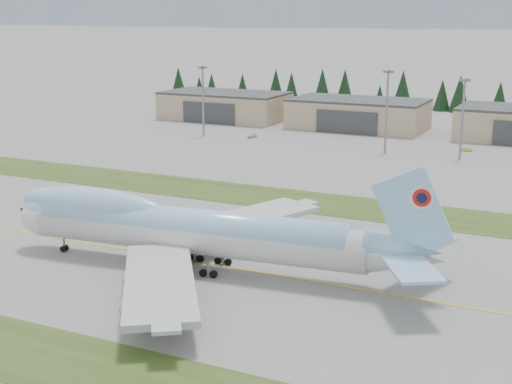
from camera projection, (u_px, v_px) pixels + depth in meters
The scene contains 11 objects.
ground at pixel (173, 258), 122.73m from camera, with size 7000.00×7000.00×0.00m, color slate.
grass_strip_near at pixel (12, 348), 89.52m from camera, with size 400.00×14.00×0.08m, color #2C4619.
grass_strip_far at pixel (279, 198), 162.05m from camera, with size 400.00×18.00×0.08m, color #2C4619.
taxiway_line_main at pixel (173, 258), 122.73m from camera, with size 400.00×0.40×0.02m, color yellow.
boeing_747_freighter at pixel (191, 230), 116.31m from camera, with size 75.70×64.90×19.90m.
hangar_left at pixel (225, 106), 281.84m from camera, with size 48.00×26.60×10.80m.
hangar_center at pixel (358, 114), 258.72m from camera, with size 48.00×26.60×10.80m.
floodlight_masts at pixel (482, 105), 200.04m from camera, with size 158.77×6.05×24.71m.
service_vehicle_a at pixel (252, 138), 241.22m from camera, with size 1.60×3.96×1.35m, color silver.
service_vehicle_b at pixel (466, 151), 217.43m from camera, with size 1.25×3.55×1.17m, color gold.
conifer_belt at pixel (433, 93), 307.19m from camera, with size 275.36×15.24×16.92m.
Camera 1 is at (63.29, -98.56, 40.94)m, focal length 50.00 mm.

